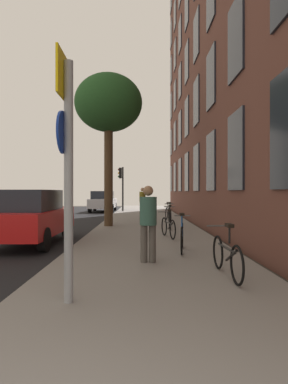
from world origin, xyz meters
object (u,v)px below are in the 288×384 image
object	(u,v)px
bicycle_0	(227,256)
bicycle_2	(168,227)
car_0	(31,216)
car_1	(103,201)
traffic_light	(121,181)
bicycle_1	(182,236)
pedestrian_0	(148,219)
tree_near	(109,105)
bicycle_3	(170,219)
bicycle_5	(168,212)
bicycle_4	(170,215)
pedestrian_1	(142,199)
sign_post	(67,157)

from	to	relation	value
bicycle_0	bicycle_2	distance (m)	4.84
car_0	car_1	size ratio (longest dim) A/B	0.99
traffic_light	bicycle_1	size ratio (longest dim) A/B	2.04
pedestrian_0	tree_near	bearing A→B (deg)	101.93
bicycle_3	bicycle_5	size ratio (longest dim) A/B	1.06
car_0	car_1	distance (m)	16.04
bicycle_4	pedestrian_1	world-z (taller)	pedestrian_1
traffic_light	car_1	distance (m)	2.50
pedestrian_1	bicycle_2	bearing A→B (deg)	-85.57
sign_post	bicycle_0	bearing A→B (deg)	27.58
traffic_light	bicycle_0	world-z (taller)	traffic_light
tree_near	bicycle_1	world-z (taller)	tree_near
traffic_light	bicycle_2	world-z (taller)	traffic_light
pedestrian_0	car_1	size ratio (longest dim) A/B	0.37
bicycle_1	bicycle_3	bearing A→B (deg)	88.43
traffic_light	bicycle_4	size ratio (longest dim) A/B	1.90
bicycle_0	bicycle_2	world-z (taller)	bicycle_0
bicycle_5	car_1	world-z (taller)	car_1
bicycle_2	car_1	size ratio (longest dim) A/B	0.37
traffic_light	sign_post	bearing A→B (deg)	-88.65
bicycle_0	bicycle_5	world-z (taller)	bicycle_0
bicycle_1	bicycle_3	distance (m)	4.80
bicycle_0	bicycle_5	bearing A→B (deg)	89.98
bicycle_0	car_1	xyz separation A→B (m)	(-4.45, 20.25, 0.36)
pedestrian_1	pedestrian_0	bearing A→B (deg)	-89.82
pedestrian_0	bicycle_2	bearing A→B (deg)	78.78
sign_post	bicycle_2	size ratio (longest dim) A/B	2.10
sign_post	bicycle_5	bearing A→B (deg)	79.53
sign_post	traffic_light	size ratio (longest dim) A/B	0.99
bicycle_2	bicycle_0	bearing A→B (deg)	-82.93
sign_post	bicycle_3	xyz separation A→B (m)	(2.12, 8.48, -1.54)
tree_near	car_0	xyz separation A→B (m)	(-1.92, -4.17, -4.45)
sign_post	car_0	world-z (taller)	sign_post
bicycle_0	traffic_light	bearing A→B (deg)	98.74
traffic_light	bicycle_4	xyz separation A→B (m)	(2.81, -9.44, -1.90)
bicycle_2	pedestrian_1	distance (m)	9.94
sign_post	pedestrian_1	xyz separation A→B (m)	(1.09, 15.97, -0.93)
bicycle_0	bicycle_1	size ratio (longest dim) A/B	1.06
traffic_light	bicycle_2	distance (m)	14.56
bicycle_4	pedestrian_0	size ratio (longest dim) A/B	1.11
traffic_light	bicycle_3	world-z (taller)	traffic_light
bicycle_5	pedestrian_0	size ratio (longest dim) A/B	1.02
bicycle_5	pedestrian_0	distance (m)	10.95
sign_post	pedestrian_1	distance (m)	16.03
pedestrian_0	car_1	distance (m)	19.36
bicycle_3	pedestrian_0	xyz separation A→B (m)	(-0.99, -6.06, 0.53)
car_1	bicycle_1	bearing A→B (deg)	-77.40
traffic_light	tree_near	bearing A→B (deg)	-89.58
bicycle_4	car_1	bearing A→B (deg)	112.13
tree_near	bicycle_1	xyz separation A→B (m)	(2.39, -5.98, -4.80)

